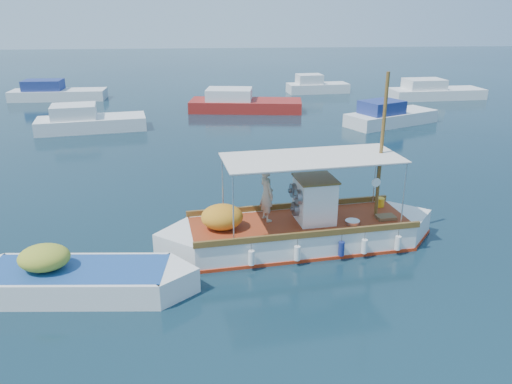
{
  "coord_description": "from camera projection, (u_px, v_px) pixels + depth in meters",
  "views": [
    {
      "loc": [
        -2.61,
        -14.46,
        7.1
      ],
      "look_at": [
        -1.27,
        0.0,
        1.69
      ],
      "focal_mm": 35.0,
      "sensor_mm": 36.0,
      "label": 1
    }
  ],
  "objects": [
    {
      "name": "bg_boat_nw",
      "position": [
        88.0,
        122.0,
        30.32
      ],
      "size": [
        6.71,
        3.46,
        1.8
      ],
      "rotation": [
        0.0,
        0.0,
        0.17
      ],
      "color": "silver",
      "rests_on": "ground"
    },
    {
      "name": "bg_boat_far_w",
      "position": [
        56.0,
        94.0,
        40.3
      ],
      "size": [
        7.41,
        2.37,
        1.8
      ],
      "rotation": [
        0.0,
        0.0,
        0.01
      ],
      "color": "silver",
      "rests_on": "ground"
    },
    {
      "name": "ground",
      "position": [
        295.0,
        239.0,
        16.2
      ],
      "size": [
        160.0,
        160.0,
        0.0
      ],
      "primitive_type": "plane",
      "color": "black",
      "rests_on": "ground"
    },
    {
      "name": "fishing_caique",
      "position": [
        298.0,
        231.0,
        15.63
      ],
      "size": [
        8.98,
        3.17,
        5.51
      ],
      "rotation": [
        0.0,
        0.0,
        0.12
      ],
      "color": "white",
      "rests_on": "ground"
    },
    {
      "name": "dinghy",
      "position": [
        76.0,
        281.0,
        13.09
      ],
      "size": [
        6.38,
        2.19,
        1.56
      ],
      "rotation": [
        0.0,
        0.0,
        -0.09
      ],
      "color": "white",
      "rests_on": "ground"
    },
    {
      "name": "bg_boat_far_n",
      "position": [
        316.0,
        87.0,
        43.62
      ],
      "size": [
        5.43,
        2.48,
        1.8
      ],
      "rotation": [
        0.0,
        0.0,
        0.09
      ],
      "color": "silver",
      "rests_on": "ground"
    },
    {
      "name": "bg_boat_ne",
      "position": [
        389.0,
        117.0,
        31.76
      ],
      "size": [
        6.5,
        4.63,
        1.8
      ],
      "rotation": [
        0.0,
        0.0,
        0.44
      ],
      "color": "silver",
      "rests_on": "ground"
    },
    {
      "name": "bg_boat_n",
      "position": [
        242.0,
        104.0,
        35.96
      ],
      "size": [
        8.27,
        3.9,
        1.8
      ],
      "rotation": [
        0.0,
        0.0,
        -0.14
      ],
      "color": "maroon",
      "rests_on": "ground"
    },
    {
      "name": "bg_boat_e",
      "position": [
        433.0,
        92.0,
        40.86
      ],
      "size": [
        7.72,
        3.05,
        1.8
      ],
      "rotation": [
        0.0,
        0.0,
        0.06
      ],
      "color": "silver",
      "rests_on": "ground"
    }
  ]
}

